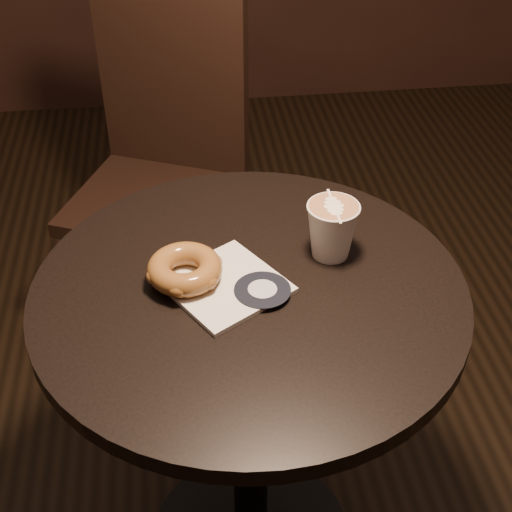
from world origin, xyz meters
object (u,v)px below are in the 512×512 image
at_px(cafe_table, 250,371).
at_px(pastry_bag, 225,285).
at_px(chair, 164,147).
at_px(latte_cup, 332,230).
at_px(doughnut, 185,269).

bearing_deg(cafe_table, pastry_bag, 179.14).
height_order(chair, latte_cup, chair).
relative_size(pastry_bag, doughnut, 1.37).
bearing_deg(pastry_bag, cafe_table, -32.81).
bearing_deg(latte_cup, chair, 110.37).
relative_size(pastry_bag, latte_cup, 1.69).
distance_m(cafe_table, latte_cup, 0.29).
bearing_deg(latte_cup, doughnut, -169.83).
relative_size(chair, doughnut, 8.37).
xyz_separation_m(cafe_table, latte_cup, (0.15, 0.07, 0.25)).
height_order(chair, doughnut, chair).
bearing_deg(cafe_table, doughnut, 168.14).
xyz_separation_m(pastry_bag, doughnut, (-0.06, 0.02, 0.02)).
height_order(cafe_table, chair, chair).
xyz_separation_m(chair, latte_cup, (0.28, -0.74, 0.24)).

